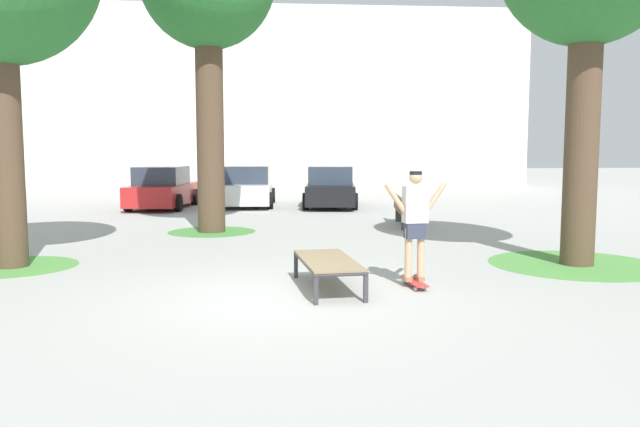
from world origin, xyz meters
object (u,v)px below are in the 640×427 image
park_bench (403,209)px  car_red (163,189)px  car_black (331,188)px  car_white (248,187)px  skater (415,218)px  skate_box (328,262)px  skateboard (414,282)px

park_bench → car_red: bearing=142.3°
car_black → car_white: bearing=169.0°
skater → car_black: 13.56m
skate_box → park_bench: 8.26m
car_black → park_bench: size_ratio=1.79×
skate_box → car_red: (-4.74, 13.60, 0.28)m
skate_box → car_black: car_black is taller
skateboard → car_red: 14.86m
skateboard → park_bench: bearing=79.2°
car_white → park_bench: size_ratio=1.75×
skate_box → car_black: 13.68m
car_red → car_white: bearing=11.3°
skateboard → car_red: car_red is taller
skate_box → park_bench: bearing=70.1°
skater → car_red: bearing=114.2°
skateboard → car_black: bearing=90.0°
skater → car_white: skater is taller
car_white → park_bench: (4.50, -6.43, -0.24)m
skate_box → park_bench: park_bench is taller
skater → car_red: (-6.08, 13.54, -0.38)m
car_white → skate_box: bearing=-83.2°
skate_box → car_red: 14.40m
car_white → car_black: bearing=-11.0°
skate_box → car_white: bearing=96.8°
skate_box → skater: (1.34, 0.06, 0.66)m
skate_box → skateboard: (1.34, 0.06, -0.34)m
skate_box → skater: size_ratio=1.16×
skateboard → car_white: bearing=102.1°
skateboard → skate_box: bearing=-177.7°
skateboard → car_white: (-3.04, 14.15, 0.61)m
skateboard → park_bench: park_bench is taller
car_white → car_black: 3.09m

